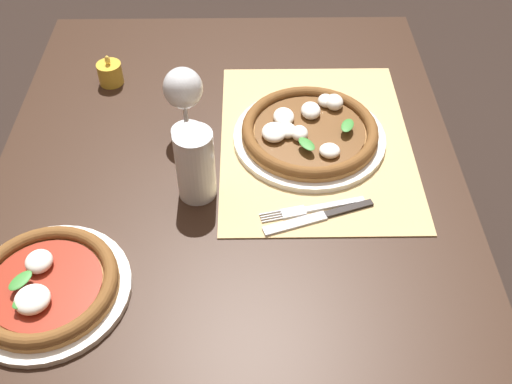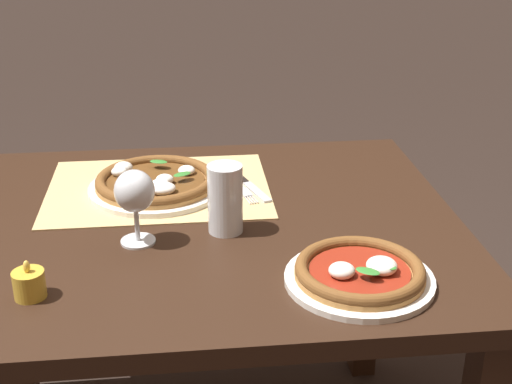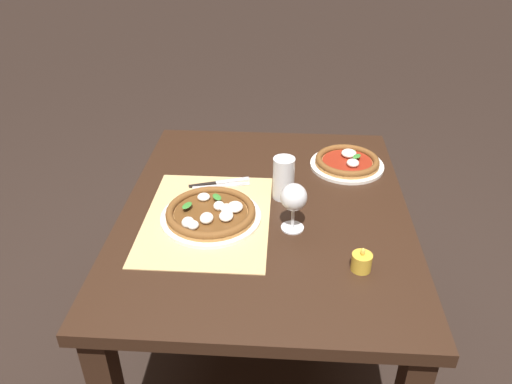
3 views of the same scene
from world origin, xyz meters
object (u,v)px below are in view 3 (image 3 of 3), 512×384
object	(u,v)px
votive_candle	(361,262)
pint_glass	(284,179)
knife	(220,183)
pizza_near	(211,213)
fork	(222,186)
wine_glass	(294,199)
pizza_far	(347,162)

from	to	relation	value
votive_candle	pint_glass	bearing A→B (deg)	-148.54
knife	votive_candle	xyz separation A→B (m)	(0.43, 0.44, 0.02)
pizza_near	votive_candle	size ratio (longest dim) A/B	4.36
fork	votive_candle	world-z (taller)	votive_candle
fork	wine_glass	bearing A→B (deg)	46.96
pizza_near	pizza_far	size ratio (longest dim) A/B	1.15
pizza_near	pizza_far	distance (m)	0.59
pizza_far	wine_glass	xyz separation A→B (m)	(0.40, -0.20, 0.09)
pizza_near	wine_glass	bearing A→B (deg)	83.10
pizza_far	pint_glass	size ratio (longest dim) A/B	1.88
pizza_far	fork	xyz separation A→B (m)	(0.18, -0.45, -0.01)
wine_glass	fork	world-z (taller)	wine_glass
fork	votive_candle	xyz separation A→B (m)	(0.41, 0.43, 0.02)
pizza_far	fork	distance (m)	0.48
knife	pizza_far	bearing A→B (deg)	108.78
wine_glass	pint_glass	xyz separation A→B (m)	(-0.18, -0.03, -0.04)
pizza_far	knife	xyz separation A→B (m)	(0.16, -0.46, -0.01)
fork	knife	bearing A→B (deg)	-152.21
pint_glass	fork	size ratio (longest dim) A/B	0.73
wine_glass	fork	xyz separation A→B (m)	(-0.23, -0.25, -0.10)
pizza_far	votive_candle	world-z (taller)	votive_candle
fork	votive_candle	distance (m)	0.59
knife	pizza_near	bearing A→B (deg)	0.63
pizza_far	pizza_near	bearing A→B (deg)	-50.57
pizza_near	pint_glass	xyz separation A→B (m)	(-0.15, 0.22, 0.05)
pizza_far	wine_glass	distance (m)	0.46
pint_glass	fork	bearing A→B (deg)	-103.23
pizza_near	pizza_far	world-z (taller)	pizza_near
knife	votive_candle	distance (m)	0.62
pizza_near	knife	xyz separation A→B (m)	(-0.22, -0.00, -0.02)
pint_glass	fork	xyz separation A→B (m)	(-0.05, -0.21, -0.06)
pint_glass	knife	world-z (taller)	pint_glass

